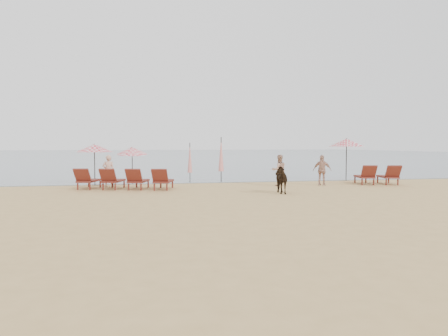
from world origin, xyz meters
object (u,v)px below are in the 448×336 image
object	(u,v)px
lounger_cluster_left	(125,179)
umbrella_open_left_b	(132,151)
cow	(279,179)
umbrella_open_right	(347,143)
lounger_cluster_right	(377,175)
beachgoer_right_a	(279,170)
umbrella_closed_left	(221,155)
umbrella_closed_right	(190,158)
umbrella_open_left_a	(94,148)
beachgoer_left	(108,171)
beachgoer_right_b	(322,170)

from	to	relation	value
lounger_cluster_left	umbrella_open_left_b	bearing A→B (deg)	98.93
lounger_cluster_left	cow	bearing A→B (deg)	-8.44
umbrella_open_right	cow	xyz separation A→B (m)	(-5.98, -5.41, -1.62)
lounger_cluster_right	beachgoer_right_a	bearing A→B (deg)	-170.41
umbrella_closed_left	umbrella_closed_right	bearing A→B (deg)	168.50
umbrella_open_left_a	umbrella_closed_right	bearing A→B (deg)	-8.17
beachgoer_left	beachgoer_right_a	bearing A→B (deg)	166.04
lounger_cluster_left	beachgoer_right_a	xyz separation A→B (m)	(7.74, 0.27, 0.32)
beachgoer_right_a	umbrella_closed_right	bearing A→B (deg)	-35.26
umbrella_closed_left	beachgoer_right_b	distance (m)	5.63
beachgoer_left	umbrella_open_left_b	bearing A→B (deg)	-136.04
umbrella_open_left_a	beachgoer_right_a	size ratio (longest dim) A/B	1.35
umbrella_open_left_a	cow	bearing A→B (deg)	-51.67
umbrella_open_right	beachgoer_left	distance (m)	13.52
lounger_cluster_left	umbrella_closed_left	bearing A→B (deg)	45.31
umbrella_open_left_a	umbrella_open_right	distance (m)	14.15
umbrella_open_right	beachgoer_left	size ratio (longest dim) A/B	1.55
umbrella_open_left_a	beachgoer_right_b	size ratio (longest dim) A/B	1.36
umbrella_open_left_a	umbrella_open_left_b	bearing A→B (deg)	-3.40
umbrella_open_right	beachgoer_right_a	world-z (taller)	umbrella_open_right
lounger_cluster_right	cow	distance (m)	7.08
lounger_cluster_left	umbrella_open_right	world-z (taller)	umbrella_open_right
lounger_cluster_right	beachgoer_right_a	distance (m)	5.36
lounger_cluster_left	umbrella_open_left_b	xyz separation A→B (m)	(0.36, 2.91, 1.31)
umbrella_closed_left	beachgoer_right_b	bearing A→B (deg)	-31.00
umbrella_open_right	umbrella_closed_left	size ratio (longest dim) A/B	0.98
lounger_cluster_left	umbrella_open_right	xyz separation A→B (m)	(12.60, 2.42, 1.75)
lounger_cluster_left	lounger_cluster_right	bearing A→B (deg)	15.38
beachgoer_right_b	beachgoer_left	bearing A→B (deg)	19.93
beachgoer_left	beachgoer_right_b	xyz separation A→B (m)	(10.84, -1.46, -0.01)
umbrella_open_left_b	beachgoer_left	world-z (taller)	umbrella_open_left_b
lounger_cluster_left	beachgoer_left	size ratio (longest dim) A/B	2.94
lounger_cluster_right	umbrella_open_right	bearing A→B (deg)	114.45
lounger_cluster_left	umbrella_open_left_b	world-z (taller)	umbrella_open_left_b
umbrella_open_left_a	umbrella_closed_right	world-z (taller)	umbrella_closed_right
umbrella_open_left_b	beachgoer_right_a	bearing A→B (deg)	-44.55
umbrella_closed_left	umbrella_closed_right	size ratio (longest dim) A/B	1.14
lounger_cluster_right	beachgoer_right_a	size ratio (longest dim) A/B	1.48
lounger_cluster_left	umbrella_closed_right	bearing A→B (deg)	59.06
lounger_cluster_left	umbrella_open_left_a	distance (m)	3.21
umbrella_open_left_a	beachgoer_left	xyz separation A→B (m)	(0.73, -0.87, -1.14)
beachgoer_right_b	umbrella_closed_right	bearing A→B (deg)	1.23
beachgoer_right_a	beachgoer_right_b	distance (m)	2.29
lounger_cluster_left	beachgoer_right_b	distance (m)	10.03
umbrella_open_left_a	beachgoer_right_a	xyz separation A→B (m)	(9.29, -2.14, -1.13)
umbrella_open_left_b	beachgoer_left	distance (m)	2.06
umbrella_open_right	beachgoer_left	world-z (taller)	umbrella_open_right
umbrella_open_right	cow	size ratio (longest dim) A/B	1.72
cow	beachgoer_right_b	xyz separation A→B (m)	(3.41, 3.07, 0.18)
lounger_cluster_left	beachgoer_left	world-z (taller)	beachgoer_left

